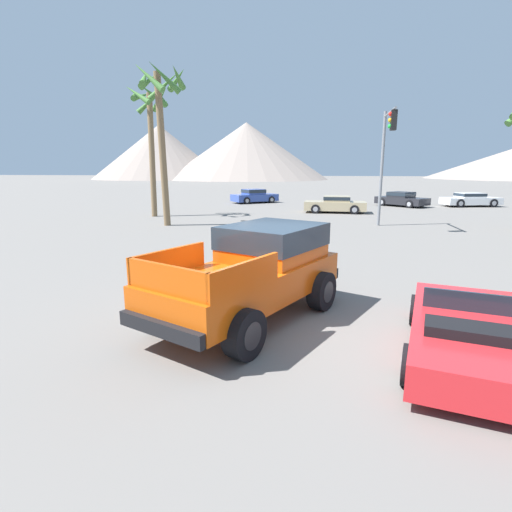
{
  "coord_description": "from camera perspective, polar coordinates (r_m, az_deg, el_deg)",
  "views": [
    {
      "loc": [
        1.05,
        -7.87,
        3.1
      ],
      "look_at": [
        -0.37,
        0.88,
        1.15
      ],
      "focal_mm": 28.0,
      "sensor_mm": 36.0,
      "label": 1
    }
  ],
  "objects": [
    {
      "name": "red_convertible_car",
      "position": [
        7.53,
        28.5,
        -9.96
      ],
      "size": [
        2.79,
        4.39,
        1.03
      ],
      "rotation": [
        0.0,
        0.0,
        -0.25
      ],
      "color": "red",
      "rests_on": "ground_plane"
    },
    {
      "name": "traffic_light_main",
      "position": [
        21.81,
        18.12,
        14.6
      ],
      "size": [
        0.38,
        3.24,
        6.0
      ],
      "rotation": [
        0.0,
        0.0,
        4.71
      ],
      "color": "slate",
      "rests_on": "ground_plane"
    },
    {
      "name": "palm_tree_leaning",
      "position": [
        27.25,
        -14.95,
        18.24
      ],
      "size": [
        2.59,
        2.83,
        8.14
      ],
      "color": "brown",
      "rests_on": "ground_plane"
    },
    {
      "name": "parked_car_tan",
      "position": [
        29.13,
        11.27,
        7.29
      ],
      "size": [
        4.32,
        2.04,
        1.18
      ],
      "rotation": [
        0.0,
        0.0,
        1.54
      ],
      "color": "tan",
      "rests_on": "ground_plane"
    },
    {
      "name": "parked_car_blue",
      "position": [
        36.73,
        -0.25,
        8.58
      ],
      "size": [
        4.34,
        3.93,
        1.24
      ],
      "rotation": [
        0.0,
        0.0,
        5.37
      ],
      "color": "#334C9E",
      "rests_on": "ground_plane"
    },
    {
      "name": "palm_tree_short",
      "position": [
        22.65,
        -13.3,
        20.0
      ],
      "size": [
        2.61,
        2.88,
        8.31
      ],
      "color": "brown",
      "rests_on": "ground_plane"
    },
    {
      "name": "parked_car_dark",
      "position": [
        35.51,
        20.07,
        7.66
      ],
      "size": [
        4.24,
        4.12,
        1.18
      ],
      "rotation": [
        0.0,
        0.0,
        3.97
      ],
      "color": "#232328",
      "rests_on": "ground_plane"
    },
    {
      "name": "ground_plane",
      "position": [
        8.53,
        1.54,
        -8.89
      ],
      "size": [
        320.0,
        320.0,
        0.0
      ],
      "primitive_type": "plane",
      "color": "slate"
    },
    {
      "name": "orange_pickup_truck",
      "position": [
        8.39,
        0.17,
        -1.59
      ],
      "size": [
        3.78,
        5.22,
        1.89
      ],
      "rotation": [
        0.0,
        0.0,
        -0.45
      ],
      "color": "#CC4C0C",
      "rests_on": "ground_plane"
    },
    {
      "name": "parked_car_white",
      "position": [
        37.64,
        28.3,
        7.13
      ],
      "size": [
        4.8,
        2.8,
        1.11
      ],
      "rotation": [
        0.0,
        0.0,
        4.95
      ],
      "color": "white",
      "rests_on": "ground_plane"
    },
    {
      "name": "distant_mountain_range",
      "position": [
        126.0,
        18.65,
        13.57
      ],
      "size": [
        168.54,
        77.45,
        15.53
      ],
      "color": "gray",
      "rests_on": "ground_plane"
    }
  ]
}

